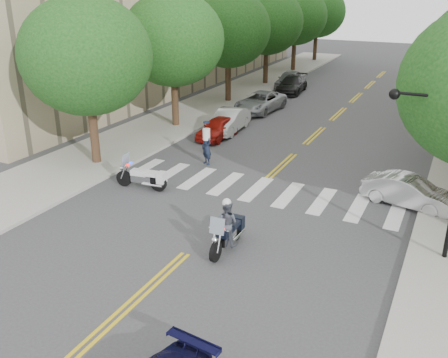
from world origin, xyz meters
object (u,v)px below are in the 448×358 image
Objects in this scene: motorcycle_police at (227,226)px; convertible at (409,192)px; motorcycle_parked at (145,177)px; officer_standing at (207,147)px.

motorcycle_police is 8.55m from convertible.
motorcycle_police is 0.96× the size of motorcycle_parked.
motorcycle_parked is at bearing -73.09° from officer_standing.
convertible is (5.35, 6.67, -0.24)m from motorcycle_police.
officer_standing is (0.98, 4.18, 0.36)m from motorcycle_parked.
motorcycle_police is 0.62× the size of convertible.
motorcycle_parked reaches higher than convertible.
motorcycle_police is 8.88m from officer_standing.
motorcycle_police reaches higher than convertible.
officer_standing reaches higher than convertible.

